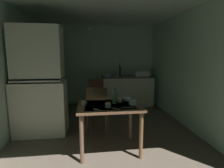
# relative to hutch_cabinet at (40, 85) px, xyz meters

# --- Properties ---
(ground_plane) EXTENTS (4.86, 4.86, 0.00)m
(ground_plane) POSITION_rel_hutch_cabinet_xyz_m (1.22, 0.14, -0.94)
(ground_plane) COLOR brown
(wall_back) EXTENTS (3.51, 0.10, 2.40)m
(wall_back) POSITION_rel_hutch_cabinet_xyz_m (1.22, 2.12, 0.26)
(wall_back) COLOR #B0D2B2
(wall_back) RESTS_ON ground
(wall_left) EXTENTS (0.10, 3.96, 2.40)m
(wall_left) POSITION_rel_hutch_cabinet_xyz_m (-0.54, 0.14, 0.26)
(wall_left) COLOR #ADCDB4
(wall_left) RESTS_ON ground
(wall_right) EXTENTS (0.10, 3.96, 2.40)m
(wall_right) POSITION_rel_hutch_cabinet_xyz_m (2.97, 0.14, 0.26)
(wall_right) COLOR #AFD3AD
(wall_right) RESTS_ON ground
(ceiling_slab) EXTENTS (3.51, 3.96, 0.10)m
(ceiling_slab) POSITION_rel_hutch_cabinet_xyz_m (1.22, 0.14, 1.51)
(ceiling_slab) COLOR silver
(hutch_cabinet) EXTENTS (0.94, 0.59, 2.01)m
(hutch_cabinet) POSITION_rel_hutch_cabinet_xyz_m (0.00, 0.00, 0.00)
(hutch_cabinet) COLOR beige
(hutch_cabinet) RESTS_ON ground
(counter_cabinet) EXTENTS (1.51, 0.64, 0.88)m
(counter_cabinet) POSITION_rel_hutch_cabinet_xyz_m (2.05, 1.75, -0.50)
(counter_cabinet) COLOR beige
(counter_cabinet) RESTS_ON ground
(sink_basin) EXTENTS (0.44, 0.34, 0.15)m
(sink_basin) POSITION_rel_hutch_cabinet_xyz_m (2.48, 1.75, 0.01)
(sink_basin) COLOR white
(sink_basin) RESTS_ON counter_cabinet
(hand_pump) EXTENTS (0.05, 0.27, 0.39)m
(hand_pump) POSITION_rel_hutch_cabinet_xyz_m (1.83, 1.79, 0.11)
(hand_pump) COLOR #232328
(hand_pump) RESTS_ON counter_cabinet
(mixing_bowl_counter) EXTENTS (0.24, 0.24, 0.09)m
(mixing_bowl_counter) POSITION_rel_hutch_cabinet_xyz_m (1.44, 1.70, -0.02)
(mixing_bowl_counter) COLOR #9EB2C6
(mixing_bowl_counter) RESTS_ON counter_cabinet
(stoneware_crock) EXTENTS (0.11, 0.11, 0.13)m
(stoneware_crock) POSITION_rel_hutch_cabinet_xyz_m (1.74, 1.74, 0.00)
(stoneware_crock) COLOR beige
(stoneware_crock) RESTS_ON counter_cabinet
(dining_table) EXTENTS (0.97, 0.76, 0.74)m
(dining_table) POSITION_rel_hutch_cabinet_xyz_m (1.22, -0.79, -0.31)
(dining_table) COLOR brown
(dining_table) RESTS_ON ground
(chair_far_side) EXTENTS (0.46, 0.46, 0.92)m
(chair_far_side) POSITION_rel_hutch_cabinet_xyz_m (1.06, -0.18, -0.46)
(chair_far_side) COLOR #4D3521
(chair_far_side) RESTS_ON ground
(chair_by_counter) EXTENTS (0.50, 0.50, 0.90)m
(chair_by_counter) POSITION_rel_hutch_cabinet_xyz_m (1.06, 1.10, -0.47)
(chair_by_counter) COLOR #512E24
(chair_by_counter) RESTS_ON ground
(serving_bowl_wide) EXTENTS (0.11, 0.11, 0.06)m
(serving_bowl_wide) POSITION_rel_hutch_cabinet_xyz_m (1.58, -0.82, -0.17)
(serving_bowl_wide) COLOR white
(serving_bowl_wide) RESTS_ON dining_table
(soup_bowl_small) EXTENTS (0.13, 0.13, 0.05)m
(soup_bowl_small) POSITION_rel_hutch_cabinet_xyz_m (1.55, -0.56, -0.18)
(soup_bowl_small) COLOR white
(soup_bowl_small) RESTS_ON dining_table
(teacup_mint) EXTENTS (0.06, 0.06, 0.08)m
(teacup_mint) POSITION_rel_hutch_cabinet_xyz_m (0.84, -0.82, -0.16)
(teacup_mint) COLOR tan
(teacup_mint) RESTS_ON dining_table
(teacup_cream) EXTENTS (0.07, 0.07, 0.07)m
(teacup_cream) POSITION_rel_hutch_cabinet_xyz_m (1.41, -0.66, -0.17)
(teacup_cream) COLOR beige
(teacup_cream) RESTS_ON dining_table
(mug_dark) EXTENTS (0.09, 0.09, 0.07)m
(mug_dark) POSITION_rel_hutch_cabinet_xyz_m (1.19, -0.93, -0.17)
(mug_dark) COLOR tan
(mug_dark) RESTS_ON dining_table
(glass_bottle) EXTENTS (0.07, 0.07, 0.25)m
(glass_bottle) POSITION_rel_hutch_cabinet_xyz_m (1.32, -0.74, -0.10)
(glass_bottle) COLOR #4C7F56
(glass_bottle) RESTS_ON dining_table
(table_knife) EXTENTS (0.17, 0.03, 0.00)m
(table_knife) POSITION_rel_hutch_cabinet_xyz_m (1.47, -0.97, -0.20)
(table_knife) COLOR silver
(table_knife) RESTS_ON dining_table
(teaspoon_near_bowl) EXTENTS (0.10, 0.10, 0.00)m
(teaspoon_near_bowl) POSITION_rel_hutch_cabinet_xyz_m (1.02, -1.03, -0.20)
(teaspoon_near_bowl) COLOR beige
(teaspoon_near_bowl) RESTS_ON dining_table
(teaspoon_by_cup) EXTENTS (0.04, 0.16, 0.00)m
(teaspoon_by_cup) POSITION_rel_hutch_cabinet_xyz_m (0.87, -0.63, -0.20)
(teaspoon_by_cup) COLOR beige
(teaspoon_by_cup) RESTS_ON dining_table
(serving_spoon) EXTENTS (0.11, 0.12, 0.00)m
(serving_spoon) POSITION_rel_hutch_cabinet_xyz_m (1.29, -1.02, -0.20)
(serving_spoon) COLOR beige
(serving_spoon) RESTS_ON dining_table
(pendant_bulb) EXTENTS (0.08, 0.08, 0.08)m
(pendant_bulb) POSITION_rel_hutch_cabinet_xyz_m (0.95, 0.47, 1.11)
(pendant_bulb) COLOR #F9EFCC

